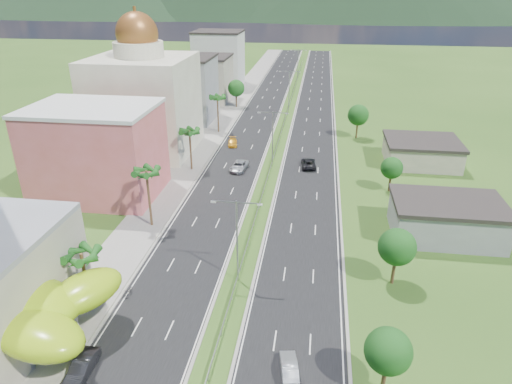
% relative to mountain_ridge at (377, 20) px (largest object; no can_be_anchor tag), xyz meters
% --- Properties ---
extents(ground, '(500.00, 500.00, 0.00)m').
position_rel_mountain_ridge_xyz_m(ground, '(-60.00, -450.00, 0.00)').
color(ground, '#2D5119').
rests_on(ground, ground).
extents(road_left, '(11.00, 260.00, 0.04)m').
position_rel_mountain_ridge_xyz_m(road_left, '(-67.50, -360.00, 0.02)').
color(road_left, black).
rests_on(road_left, ground).
extents(road_right, '(11.00, 260.00, 0.04)m').
position_rel_mountain_ridge_xyz_m(road_right, '(-52.50, -360.00, 0.02)').
color(road_right, black).
rests_on(road_right, ground).
extents(sidewalk_left, '(7.00, 260.00, 0.12)m').
position_rel_mountain_ridge_xyz_m(sidewalk_left, '(-77.00, -360.00, 0.06)').
color(sidewalk_left, gray).
rests_on(sidewalk_left, ground).
extents(median_guardrail, '(0.10, 216.06, 0.76)m').
position_rel_mountain_ridge_xyz_m(median_guardrail, '(-60.00, -378.01, 0.62)').
color(median_guardrail, gray).
rests_on(median_guardrail, ground).
extents(streetlight_median_b, '(6.04, 0.25, 11.00)m').
position_rel_mountain_ridge_xyz_m(streetlight_median_b, '(-60.00, -440.00, 6.75)').
color(streetlight_median_b, gray).
rests_on(streetlight_median_b, ground).
extents(streetlight_median_c, '(6.04, 0.25, 11.00)m').
position_rel_mountain_ridge_xyz_m(streetlight_median_c, '(-60.00, -400.00, 6.75)').
color(streetlight_median_c, gray).
rests_on(streetlight_median_c, ground).
extents(streetlight_median_d, '(6.04, 0.25, 11.00)m').
position_rel_mountain_ridge_xyz_m(streetlight_median_d, '(-60.00, -355.00, 6.75)').
color(streetlight_median_d, gray).
rests_on(streetlight_median_d, ground).
extents(streetlight_median_e, '(6.04, 0.25, 11.00)m').
position_rel_mountain_ridge_xyz_m(streetlight_median_e, '(-60.00, -310.00, 6.75)').
color(streetlight_median_e, gray).
rests_on(streetlight_median_e, ground).
extents(lime_canopy, '(18.00, 15.00, 7.40)m').
position_rel_mountain_ridge_xyz_m(lime_canopy, '(-80.00, -454.00, 4.99)').
color(lime_canopy, '#94BF12').
rests_on(lime_canopy, ground).
extents(pink_shophouse, '(20.00, 15.00, 15.00)m').
position_rel_mountain_ridge_xyz_m(pink_shophouse, '(-88.00, -418.00, 7.50)').
color(pink_shophouse, '#CB5A53').
rests_on(pink_shophouse, ground).
extents(domed_building, '(20.00, 20.00, 28.70)m').
position_rel_mountain_ridge_xyz_m(domed_building, '(-88.00, -395.00, 11.35)').
color(domed_building, beige).
rests_on(domed_building, ground).
extents(midrise_grey, '(16.00, 15.00, 16.00)m').
position_rel_mountain_ridge_xyz_m(midrise_grey, '(-87.00, -370.00, 8.00)').
color(midrise_grey, gray).
rests_on(midrise_grey, ground).
extents(midrise_beige, '(16.00, 15.00, 13.00)m').
position_rel_mountain_ridge_xyz_m(midrise_beige, '(-87.00, -348.00, 6.50)').
color(midrise_beige, '#9D9582').
rests_on(midrise_beige, ground).
extents(midrise_white, '(16.00, 15.00, 18.00)m').
position_rel_mountain_ridge_xyz_m(midrise_white, '(-87.00, -325.00, 9.00)').
color(midrise_white, silver).
rests_on(midrise_white, ground).
extents(shed_near, '(15.00, 10.00, 5.00)m').
position_rel_mountain_ridge_xyz_m(shed_near, '(-32.00, -425.00, 2.50)').
color(shed_near, gray).
rests_on(shed_near, ground).
extents(shed_far, '(14.00, 12.00, 4.40)m').
position_rel_mountain_ridge_xyz_m(shed_far, '(-30.00, -395.00, 2.20)').
color(shed_far, '#9D9582').
rests_on(shed_far, ground).
extents(palm_tree_b, '(3.60, 3.60, 8.10)m').
position_rel_mountain_ridge_xyz_m(palm_tree_b, '(-75.50, -448.00, 7.06)').
color(palm_tree_b, '#47301C').
rests_on(palm_tree_b, ground).
extents(palm_tree_c, '(3.60, 3.60, 9.60)m').
position_rel_mountain_ridge_xyz_m(palm_tree_c, '(-75.50, -428.00, 8.50)').
color(palm_tree_c, '#47301C').
rests_on(palm_tree_c, ground).
extents(palm_tree_d, '(3.60, 3.60, 8.60)m').
position_rel_mountain_ridge_xyz_m(palm_tree_d, '(-75.50, -405.00, 7.54)').
color(palm_tree_d, '#47301C').
rests_on(palm_tree_d, ground).
extents(palm_tree_e, '(3.60, 3.60, 9.40)m').
position_rel_mountain_ridge_xyz_m(palm_tree_e, '(-75.50, -380.00, 8.31)').
color(palm_tree_e, '#47301C').
rests_on(palm_tree_e, ground).
extents(leafy_tree_lfar, '(4.90, 4.90, 8.05)m').
position_rel_mountain_ridge_xyz_m(leafy_tree_lfar, '(-75.50, -355.00, 5.58)').
color(leafy_tree_lfar, '#47301C').
rests_on(leafy_tree_lfar, ground).
extents(leafy_tree_ra, '(4.20, 4.20, 6.90)m').
position_rel_mountain_ridge_xyz_m(leafy_tree_ra, '(-44.00, -455.00, 4.78)').
color(leafy_tree_ra, '#47301C').
rests_on(leafy_tree_ra, ground).
extents(leafy_tree_rb, '(4.55, 4.55, 7.47)m').
position_rel_mountain_ridge_xyz_m(leafy_tree_rb, '(-41.00, -438.00, 5.18)').
color(leafy_tree_rb, '#47301C').
rests_on(leafy_tree_rb, ground).
extents(leafy_tree_rc, '(3.85, 3.85, 6.33)m').
position_rel_mountain_ridge_xyz_m(leafy_tree_rc, '(-38.00, -410.00, 4.37)').
color(leafy_tree_rc, '#47301C').
rests_on(leafy_tree_rc, ground).
extents(leafy_tree_rd, '(4.90, 4.90, 8.05)m').
position_rel_mountain_ridge_xyz_m(leafy_tree_rd, '(-42.00, -380.00, 5.58)').
color(leafy_tree_rd, '#47301C').
rests_on(leafy_tree_rd, ground).
extents(mountain_ridge, '(860.00, 140.00, 90.00)m').
position_rel_mountain_ridge_xyz_m(mountain_ridge, '(0.00, 0.00, 0.00)').
color(mountain_ridge, black).
rests_on(mountain_ridge, ground).
extents(car_dark_left, '(1.88, 5.00, 1.63)m').
position_rel_mountain_ridge_xyz_m(car_dark_left, '(-71.95, -456.94, 0.85)').
color(car_dark_left, black).
rests_on(car_dark_left, road_left).
extents(car_silver_mid_left, '(3.39, 6.15, 1.63)m').
position_rel_mountain_ridge_xyz_m(car_silver_mid_left, '(-66.13, -404.00, 0.86)').
color(car_silver_mid_left, '#9D9FA4').
rests_on(car_silver_mid_left, road_left).
extents(car_yellow_far_left, '(2.80, 5.15, 1.42)m').
position_rel_mountain_ridge_xyz_m(car_yellow_far_left, '(-70.17, -389.48, 0.75)').
color(car_yellow_far_left, orange).
rests_on(car_yellow_far_left, road_left).
extents(car_silver_right, '(2.24, 4.58, 1.44)m').
position_rel_mountain_ridge_xyz_m(car_silver_right, '(-52.56, -454.10, 0.76)').
color(car_silver_right, '#AFB2B7').
rests_on(car_silver_right, road_right).
extents(car_dark_far_right, '(3.20, 6.04, 1.62)m').
position_rel_mountain_ridge_xyz_m(car_dark_far_right, '(-52.63, -400.48, 0.85)').
color(car_dark_far_right, black).
rests_on(car_dark_far_right, road_right).
extents(motorcycle, '(0.67, 1.93, 1.22)m').
position_rel_mountain_ridge_xyz_m(motorcycle, '(-72.30, -444.88, 0.65)').
color(motorcycle, black).
rests_on(motorcycle, road_left).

